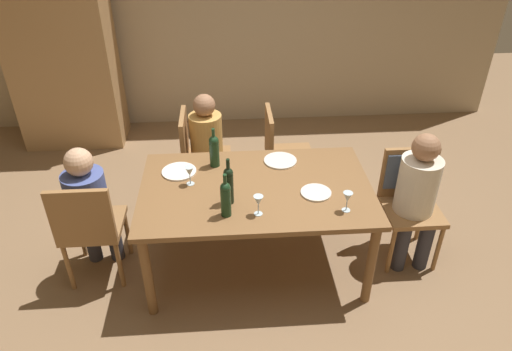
# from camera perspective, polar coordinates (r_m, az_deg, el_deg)

# --- Properties ---
(ground_plane) EXTENTS (10.00, 10.00, 0.00)m
(ground_plane) POSITION_cam_1_polar(r_m,az_deg,el_deg) (3.97, 0.00, -10.42)
(ground_plane) COLOR #846647
(rear_room_partition) EXTENTS (6.40, 0.12, 2.70)m
(rear_room_partition) POSITION_cam_1_polar(r_m,az_deg,el_deg) (5.78, -2.09, 19.21)
(rear_room_partition) COLOR tan
(rear_room_partition) RESTS_ON ground_plane
(armoire_cabinet) EXTENTS (1.18, 0.62, 2.18)m
(armoire_cabinet) POSITION_cam_1_polar(r_m,az_deg,el_deg) (5.69, -22.61, 13.91)
(armoire_cabinet) COLOR #A87F51
(armoire_cabinet) RESTS_ON ground_plane
(dining_table) EXTENTS (1.72, 1.08, 0.76)m
(dining_table) POSITION_cam_1_polar(r_m,az_deg,el_deg) (3.54, 0.00, -2.44)
(dining_table) COLOR brown
(dining_table) RESTS_ON ground_plane
(chair_left_end) EXTENTS (0.44, 0.44, 0.92)m
(chair_left_end) POSITION_cam_1_polar(r_m,az_deg,el_deg) (3.69, -19.59, -5.69)
(chair_left_end) COLOR olive
(chair_left_end) RESTS_ON ground_plane
(chair_far_left) EXTENTS (0.44, 0.44, 0.92)m
(chair_far_left) POSITION_cam_1_polar(r_m,az_deg,el_deg) (4.39, -7.08, 2.75)
(chair_far_left) COLOR olive
(chair_far_left) RESTS_ON ground_plane
(chair_right_end) EXTENTS (0.44, 0.46, 0.92)m
(chair_right_end) POSITION_cam_1_polar(r_m,az_deg,el_deg) (3.95, 18.12, -1.48)
(chair_right_end) COLOR olive
(chair_right_end) RESTS_ON ground_plane
(chair_far_right) EXTENTS (0.44, 0.44, 0.92)m
(chair_far_right) POSITION_cam_1_polar(r_m,az_deg,el_deg) (4.41, 3.03, 3.14)
(chair_far_right) COLOR olive
(chair_far_right) RESTS_ON ground_plane
(person_woman_host) EXTENTS (0.30, 0.35, 1.13)m
(person_woman_host) POSITION_cam_1_polar(r_m,az_deg,el_deg) (3.71, -19.56, -3.17)
(person_woman_host) COLOR #33333D
(person_woman_host) RESTS_ON ground_plane
(person_man_bearded) EXTENTS (0.34, 0.30, 1.11)m
(person_man_bearded) POSITION_cam_1_polar(r_m,az_deg,el_deg) (4.33, -5.69, 4.08)
(person_man_bearded) COLOR #33333D
(person_man_bearded) RESTS_ON ground_plane
(person_man_guest) EXTENTS (0.31, 0.36, 1.14)m
(person_man_guest) POSITION_cam_1_polar(r_m,az_deg,el_deg) (3.81, 19.03, -1.94)
(person_man_guest) COLOR #33333D
(person_man_guest) RESTS_ON ground_plane
(wine_bottle_tall_green) EXTENTS (0.07, 0.07, 0.35)m
(wine_bottle_tall_green) POSITION_cam_1_polar(r_m,az_deg,el_deg) (3.25, -3.34, -1.05)
(wine_bottle_tall_green) COLOR black
(wine_bottle_tall_green) RESTS_ON dining_table
(wine_bottle_dark_red) EXTENTS (0.08, 0.08, 0.33)m
(wine_bottle_dark_red) POSITION_cam_1_polar(r_m,az_deg,el_deg) (3.69, -5.10, 3.11)
(wine_bottle_dark_red) COLOR #19381E
(wine_bottle_dark_red) RESTS_ON dining_table
(wine_bottle_short_olive) EXTENTS (0.07, 0.07, 0.33)m
(wine_bottle_short_olive) POSITION_cam_1_polar(r_m,az_deg,el_deg) (3.14, -3.70, -2.72)
(wine_bottle_short_olive) COLOR #19381E
(wine_bottle_short_olive) RESTS_ON dining_table
(wine_glass_near_left) EXTENTS (0.07, 0.07, 0.15)m
(wine_glass_near_left) POSITION_cam_1_polar(r_m,az_deg,el_deg) (3.16, 0.29, -3.16)
(wine_glass_near_left) COLOR silver
(wine_glass_near_left) RESTS_ON dining_table
(wine_glass_centre) EXTENTS (0.07, 0.07, 0.15)m
(wine_glass_centre) POSITION_cam_1_polar(r_m,az_deg,el_deg) (3.25, 11.06, -2.68)
(wine_glass_centre) COLOR silver
(wine_glass_centre) RESTS_ON dining_table
(wine_glass_near_right) EXTENTS (0.07, 0.07, 0.15)m
(wine_glass_near_right) POSITION_cam_1_polar(r_m,az_deg,el_deg) (3.50, -8.08, 0.42)
(wine_glass_near_right) COLOR silver
(wine_glass_near_right) RESTS_ON dining_table
(dinner_plate_host) EXTENTS (0.22, 0.22, 0.01)m
(dinner_plate_host) POSITION_cam_1_polar(r_m,az_deg,el_deg) (3.44, 7.29, -2.08)
(dinner_plate_host) COLOR silver
(dinner_plate_host) RESTS_ON dining_table
(dinner_plate_guest_left) EXTENTS (0.27, 0.27, 0.01)m
(dinner_plate_guest_left) POSITION_cam_1_polar(r_m,az_deg,el_deg) (3.70, -9.33, 0.49)
(dinner_plate_guest_left) COLOR white
(dinner_plate_guest_left) RESTS_ON dining_table
(dinner_plate_guest_right) EXTENTS (0.26, 0.26, 0.01)m
(dinner_plate_guest_right) POSITION_cam_1_polar(r_m,az_deg,el_deg) (3.80, 2.97, 1.82)
(dinner_plate_guest_right) COLOR silver
(dinner_plate_guest_right) RESTS_ON dining_table
(handbag) EXTENTS (0.12, 0.28, 0.22)m
(handbag) POSITION_cam_1_polar(r_m,az_deg,el_deg) (4.70, 8.18, -1.18)
(handbag) COLOR brown
(handbag) RESTS_ON ground_plane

